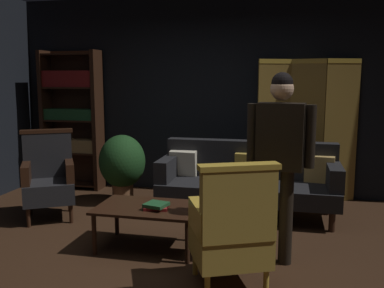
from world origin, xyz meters
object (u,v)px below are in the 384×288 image
at_px(standing_figure, 280,151).
at_px(armchair_gilt_accent, 232,229).
at_px(folding_screen, 307,128).
at_px(armchair_wing_left, 49,177).
at_px(velvet_couch, 248,178).
at_px(book_green_cloth, 156,205).
at_px(bookshelf, 72,116).
at_px(potted_plant, 122,164).
at_px(book_red_leather, 156,208).
at_px(coffee_table, 149,211).

bearing_deg(standing_figure, armchair_gilt_accent, -119.98).
xyz_separation_m(folding_screen, armchair_wing_left, (-2.99, -1.45, -0.50)).
bearing_deg(armchair_wing_left, armchair_gilt_accent, -28.46).
relative_size(velvet_couch, standing_figure, 1.25).
bearing_deg(standing_figure, armchair_wing_left, 165.69).
bearing_deg(book_green_cloth, folding_screen, 56.17).
bearing_deg(standing_figure, bookshelf, 146.28).
xyz_separation_m(standing_figure, potted_plant, (-2.08, 1.48, -0.50)).
distance_m(velvet_couch, standing_figure, 1.49).
bearing_deg(book_red_leather, folding_screen, 56.17).
distance_m(folding_screen, armchair_gilt_accent, 2.84).
bearing_deg(armchair_wing_left, book_green_cloth, -24.16).
xyz_separation_m(velvet_couch, book_green_cloth, (-0.74, -1.33, 0.01)).
height_order(folding_screen, coffee_table, folding_screen).
bearing_deg(potted_plant, folding_screen, 15.44).
bearing_deg(bookshelf, coffee_table, -47.21).
height_order(coffee_table, armchair_gilt_accent, armchair_gilt_accent).
distance_m(bookshelf, armchair_gilt_accent, 3.87).
bearing_deg(armchair_wing_left, potted_plant, 52.39).
xyz_separation_m(coffee_table, book_green_cloth, (0.10, -0.07, 0.09)).
relative_size(standing_figure, book_green_cloth, 8.65).
height_order(bookshelf, coffee_table, bookshelf).
bearing_deg(folding_screen, book_green_cloth, -123.83).
bearing_deg(book_green_cloth, potted_plant, 122.36).
relative_size(coffee_table, armchair_gilt_accent, 0.96).
height_order(armchair_wing_left, potted_plant, armchair_wing_left).
relative_size(bookshelf, armchair_wing_left, 1.97).
xyz_separation_m(folding_screen, coffee_table, (-1.54, -2.08, -0.61)).
distance_m(folding_screen, armchair_wing_left, 3.36).
relative_size(coffee_table, book_green_cloth, 5.08).
bearing_deg(velvet_couch, potted_plant, 174.74).
xyz_separation_m(bookshelf, book_green_cloth, (1.96, -2.07, -0.62)).
relative_size(standing_figure, book_red_leather, 7.65).
bearing_deg(coffee_table, book_red_leather, -34.10).
xyz_separation_m(velvet_couch, coffee_table, (-0.84, -1.27, -0.08)).
distance_m(folding_screen, book_green_cloth, 2.63).
xyz_separation_m(armchair_wing_left, potted_plant, (0.61, 0.79, 0.03)).
distance_m(armchair_wing_left, standing_figure, 2.82).
relative_size(armchair_gilt_accent, book_red_leather, 4.68).
xyz_separation_m(velvet_couch, book_red_leather, (-0.74, -1.33, -0.02)).
distance_m(standing_figure, book_red_leather, 1.28).
relative_size(armchair_gilt_accent, potted_plant, 1.14).
bearing_deg(book_red_leather, armchair_wing_left, 155.84).
xyz_separation_m(folding_screen, bookshelf, (-3.39, -0.07, 0.10)).
bearing_deg(book_red_leather, book_green_cloth, 0.00).
xyz_separation_m(armchair_gilt_accent, potted_plant, (-1.74, 2.06, 0.03)).
bearing_deg(bookshelf, folding_screen, 1.22).
bearing_deg(coffee_table, velvet_couch, 56.32).
relative_size(folding_screen, coffee_table, 1.90).
distance_m(coffee_table, armchair_gilt_accent, 1.11).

